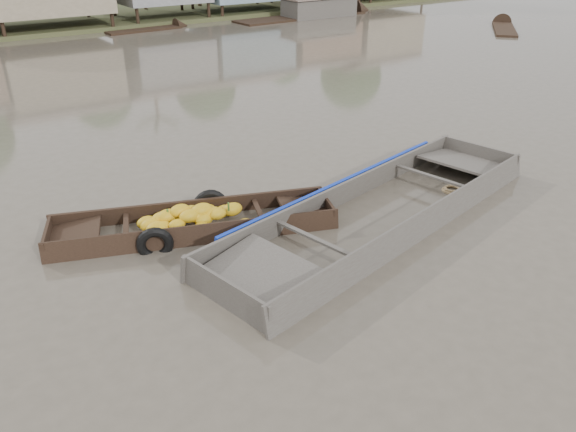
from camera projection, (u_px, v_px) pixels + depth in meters
ground at (318, 259)px, 10.41m from camera, size 120.00×120.00×0.00m
banana_boat at (190, 223)px, 11.31m from camera, size 5.82×3.26×0.80m
viewer_boat at (380, 216)px, 11.77m from camera, size 8.91×3.93×0.69m
distant_boats at (272, 20)px, 35.50m from camera, size 37.82×14.54×1.38m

